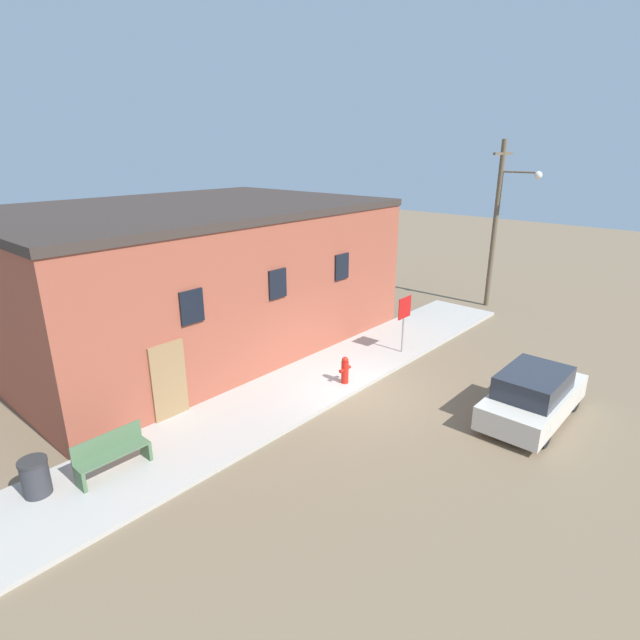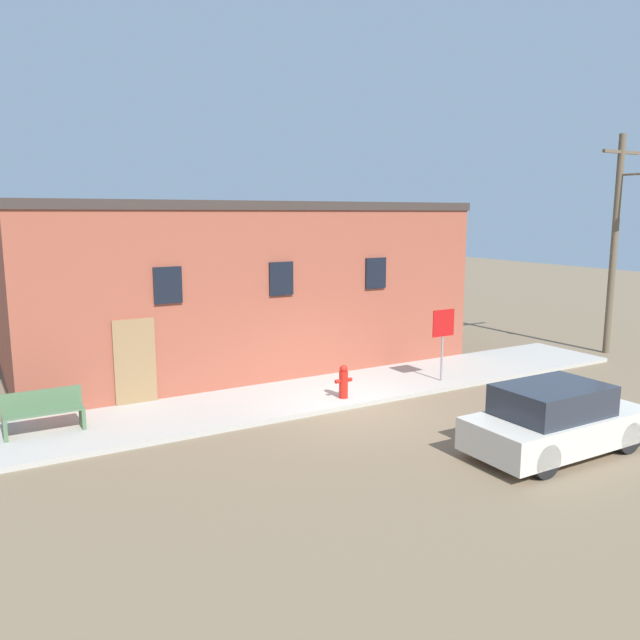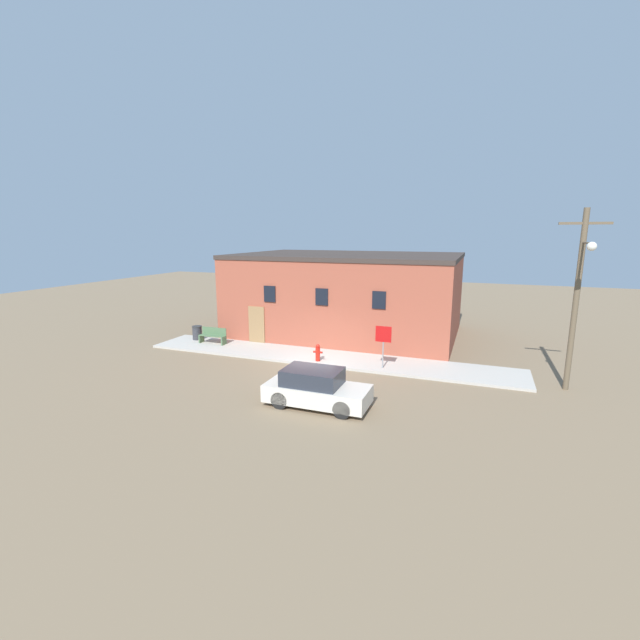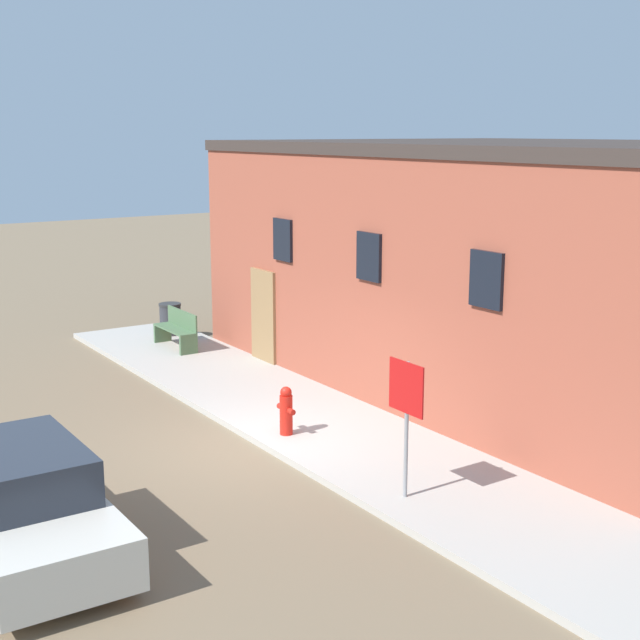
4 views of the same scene
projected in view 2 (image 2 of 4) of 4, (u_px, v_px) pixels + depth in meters
name	position (u px, v px, depth m)	size (l,w,h in m)	color
ground_plane	(355.00, 408.00, 15.19)	(80.00, 80.00, 0.00)	#7A664C
sidewalk	(326.00, 392.00, 16.37)	(19.32, 2.79, 0.12)	#B2ADA3
brick_building	(219.00, 280.00, 20.79)	(13.36, 9.35, 5.02)	#9E4C38
fire_hydrant	(344.00, 381.00, 15.59)	(0.47, 0.22, 0.85)	red
stop_sign	(443.00, 331.00, 17.04)	(0.74, 0.06, 2.00)	gray
bench	(44.00, 412.00, 13.13)	(1.59, 0.44, 0.90)	#4C6B47
utility_pole	(619.00, 235.00, 20.49)	(1.80, 1.82, 7.23)	brown
parked_car	(556.00, 421.00, 12.28)	(3.84, 1.64, 1.40)	black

